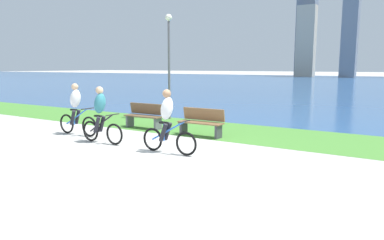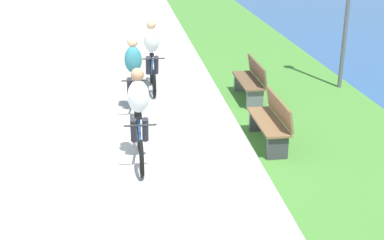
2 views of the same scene
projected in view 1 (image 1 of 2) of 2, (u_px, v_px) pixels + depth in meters
The scene contains 10 objects.
ground_plane at pixel (156, 152), 9.52m from camera, with size 300.00×300.00×0.00m, color #B2AFA8.
grass_strip_bayside at pixel (222, 130), 12.69m from camera, with size 120.00×3.35×0.01m, color #478433.
bay_water_surface at pixel (364, 84), 46.69m from camera, with size 300.00×77.60×0.00m, color #2D568C.
cyclist_lead at pixel (167, 121), 9.26m from camera, with size 1.68×0.52×1.66m.
cyclist_trailing at pixel (101, 115), 10.49m from camera, with size 1.59×0.52×1.66m.
cyclist_distant_rear at pixel (76, 110), 11.74m from camera, with size 1.74×0.52×1.69m.
bench_near_path at pixel (144, 116), 13.08m from camera, with size 1.50×0.47×0.90m.
bench_far_along_path at pixel (201, 122), 11.56m from camera, with size 1.50×0.47×0.90m.
lamppost_tall at pixel (169, 52), 15.05m from camera, with size 0.28×0.28×4.37m.
city_skyline_far_shore at pixel (381, 17), 71.41m from camera, with size 39.84×9.07×27.77m.
Camera 1 is at (5.71, -7.39, 2.24)m, focal length 33.66 mm.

